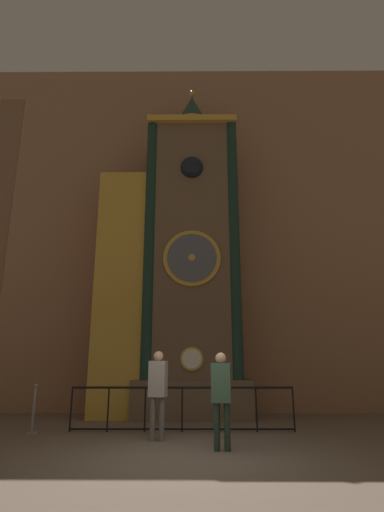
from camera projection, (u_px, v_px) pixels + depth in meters
The scene contains 7 objects.
ground_plane at pixel (183, 461), 6.09m from camera, with size 28.00×28.00×0.00m, color brown.
cathedral_back_wall at pixel (187, 224), 13.73m from camera, with size 24.00×0.32×12.21m.
clock_tower at pixel (175, 263), 12.05m from camera, with size 4.42×1.80×10.46m.
railing_fence at pixel (182, 406), 8.83m from camera, with size 4.96×0.05×0.95m.
visitor_near at pixel (158, 386), 7.94m from camera, with size 0.38×0.29×1.69m.
visitor_far at pixel (221, 391), 7.03m from camera, with size 0.37×0.27×1.63m.
stanchion_post at pixel (33, 417), 8.64m from camera, with size 0.28×0.28×1.01m.
Camera 1 is at (0.17, -6.70, 1.43)m, focal length 28.00 mm.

